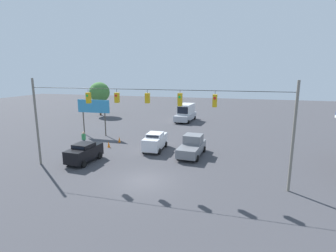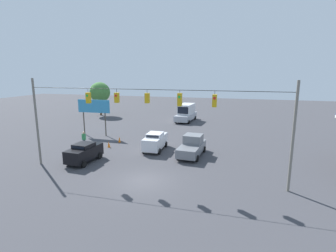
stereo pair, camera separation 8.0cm
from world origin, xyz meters
TOP-DOWN VIEW (x-y plane):
  - ground_plane at (0.00, 0.00)m, footprint 140.00×140.00m
  - overhead_signal_span at (-0.06, -1.10)m, footprint 22.07×0.38m
  - sedan_white_withflow_mid at (1.80, -8.36)m, footprint 2.08×4.41m
  - box_truck_silver_withflow_deep at (2.08, -26.73)m, footprint 3.00×6.68m
  - pickup_truck_grey_crossing_near at (-2.54, -7.62)m, footprint 2.50×5.25m
  - sedan_black_parked_shoulder at (7.18, -2.71)m, footprint 2.14×4.14m
  - traffic_cone_nearest at (7.05, -4.89)m, footprint 0.32×0.32m
  - traffic_cone_second at (7.34, -7.91)m, footprint 0.32×0.32m
  - traffic_cone_third at (7.13, -10.27)m, footprint 0.32×0.32m
  - roadside_billboard at (12.13, -12.93)m, footprint 4.78×0.16m
  - pedestrian at (10.17, -7.25)m, footprint 0.40×0.28m
  - tree_horizon_left at (20.02, -28.37)m, footprint 4.04×4.04m

SIDE VIEW (x-z plane):
  - ground_plane at x=0.00m, z-range 0.00..0.00m
  - traffic_cone_nearest at x=7.05m, z-range 0.00..0.72m
  - traffic_cone_second at x=7.34m, z-range 0.00..0.72m
  - traffic_cone_third at x=7.13m, z-range 0.00..0.72m
  - pedestrian at x=10.17m, z-range 0.02..1.86m
  - pickup_truck_grey_crossing_near at x=-2.54m, z-range -0.08..2.04m
  - sedan_black_parked_shoulder at x=7.18m, z-range 0.04..1.91m
  - sedan_white_withflow_mid at x=1.80m, z-range 0.04..2.01m
  - box_truck_silver_withflow_deep at x=2.08m, z-range -0.03..3.00m
  - roadside_billboard at x=12.13m, z-range 1.24..6.17m
  - tree_horizon_left at x=20.02m, z-range 1.28..7.94m
  - overhead_signal_span at x=-0.06m, z-range 1.17..9.27m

